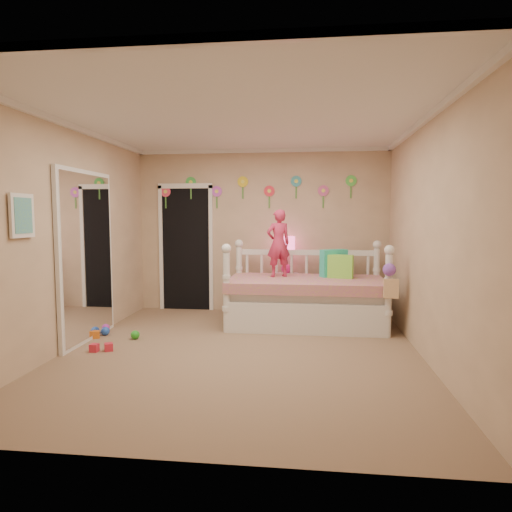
# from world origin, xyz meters

# --- Properties ---
(floor) EXTENTS (4.00, 4.50, 0.01)m
(floor) POSITION_xyz_m (0.00, 0.00, 0.00)
(floor) COLOR #7F684C
(floor) RESTS_ON ground
(ceiling) EXTENTS (4.00, 4.50, 0.01)m
(ceiling) POSITION_xyz_m (0.00, 0.00, 2.60)
(ceiling) COLOR white
(ceiling) RESTS_ON floor
(back_wall) EXTENTS (4.00, 0.01, 2.60)m
(back_wall) POSITION_xyz_m (0.00, 2.25, 1.30)
(back_wall) COLOR tan
(back_wall) RESTS_ON floor
(left_wall) EXTENTS (0.01, 4.50, 2.60)m
(left_wall) POSITION_xyz_m (-2.00, 0.00, 1.30)
(left_wall) COLOR tan
(left_wall) RESTS_ON floor
(right_wall) EXTENTS (0.01, 4.50, 2.60)m
(right_wall) POSITION_xyz_m (2.00, 0.00, 1.30)
(right_wall) COLOR tan
(right_wall) RESTS_ON floor
(crown_molding) EXTENTS (4.00, 4.50, 0.06)m
(crown_molding) POSITION_xyz_m (0.00, 0.00, 2.57)
(crown_molding) COLOR white
(crown_molding) RESTS_ON ceiling
(daybed) EXTENTS (2.22, 1.20, 1.20)m
(daybed) POSITION_xyz_m (0.72, 1.39, 0.60)
(daybed) COLOR white
(daybed) RESTS_ON floor
(pillow_turquoise) EXTENTS (0.41, 0.31, 0.39)m
(pillow_turquoise) POSITION_xyz_m (1.12, 1.64, 0.86)
(pillow_turquoise) COLOR #2AD2A6
(pillow_turquoise) RESTS_ON daybed
(pillow_lime) EXTENTS (0.37, 0.21, 0.33)m
(pillow_lime) POSITION_xyz_m (1.20, 1.49, 0.83)
(pillow_lime) COLOR #88E646
(pillow_lime) RESTS_ON daybed
(child) EXTENTS (0.42, 0.36, 0.97)m
(child) POSITION_xyz_m (0.32, 1.52, 1.15)
(child) COLOR #D02F57
(child) RESTS_ON daybed
(nightstand) EXTENTS (0.39, 0.30, 0.64)m
(nightstand) POSITION_xyz_m (0.41, 2.07, 0.32)
(nightstand) COLOR white
(nightstand) RESTS_ON floor
(table_lamp) EXTENTS (0.27, 0.27, 0.59)m
(table_lamp) POSITION_xyz_m (0.41, 2.07, 1.03)
(table_lamp) COLOR #DD1D76
(table_lamp) RESTS_ON nightstand
(closet_doorway) EXTENTS (0.90, 0.04, 2.07)m
(closet_doorway) POSITION_xyz_m (-1.25, 2.23, 1.03)
(closet_doorway) COLOR black
(closet_doorway) RESTS_ON back_wall
(flower_decals) EXTENTS (3.40, 0.02, 0.50)m
(flower_decals) POSITION_xyz_m (-0.09, 2.24, 1.94)
(flower_decals) COLOR #B2668C
(flower_decals) RESTS_ON back_wall
(mirror_closet) EXTENTS (0.07, 1.30, 2.10)m
(mirror_closet) POSITION_xyz_m (-1.96, 0.30, 1.05)
(mirror_closet) COLOR white
(mirror_closet) RESTS_ON left_wall
(wall_picture) EXTENTS (0.05, 0.34, 0.42)m
(wall_picture) POSITION_xyz_m (-1.97, -0.90, 1.55)
(wall_picture) COLOR white
(wall_picture) RESTS_ON left_wall
(hanging_bag) EXTENTS (0.20, 0.16, 0.36)m
(hanging_bag) POSITION_xyz_m (1.75, 0.77, 0.73)
(hanging_bag) COLOR beige
(hanging_bag) RESTS_ON daybed
(toy_scatter) EXTENTS (1.22, 1.50, 0.11)m
(toy_scatter) POSITION_xyz_m (-1.75, 0.34, 0.06)
(toy_scatter) COLOR #996666
(toy_scatter) RESTS_ON floor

